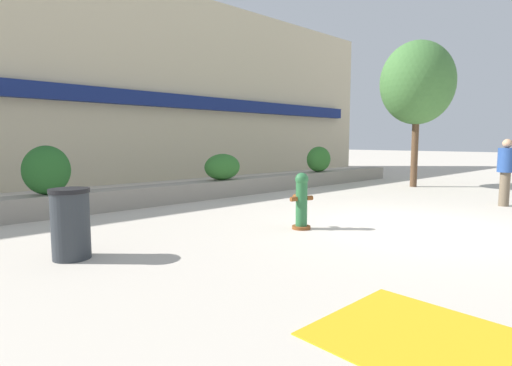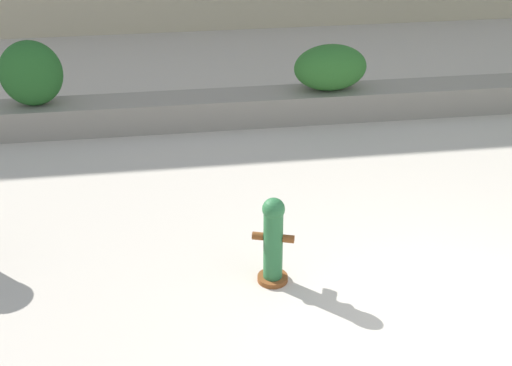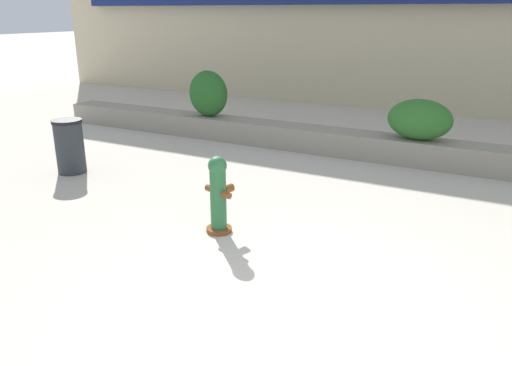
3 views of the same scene
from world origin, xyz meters
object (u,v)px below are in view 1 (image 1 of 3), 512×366
object	(u,v)px
fire_hydrant	(301,200)
pedestrian	(506,168)
hedge_bush_2	(319,159)
trash_bin	(71,224)
hedge_bush_1	(222,167)
street_tree	(417,83)
hedge_bush_0	(47,170)

from	to	relation	value
fire_hydrant	pedestrian	xyz separation A→B (m)	(5.89, -1.83, 0.44)
hedge_bush_2	trash_bin	xyz separation A→B (m)	(-10.31, -3.62, -0.47)
hedge_bush_1	pedestrian	distance (m)	7.66
trash_bin	hedge_bush_1	bearing A→B (deg)	32.82
street_tree	hedge_bush_2	bearing A→B (deg)	125.92
street_tree	pedestrian	distance (m)	5.22
hedge_bush_0	hedge_bush_1	size ratio (longest dim) A/B	0.87
hedge_bush_1	hedge_bush_0	bearing A→B (deg)	180.00
hedge_bush_2	street_tree	world-z (taller)	street_tree
hedge_bush_1	trash_bin	distance (m)	6.70
hedge_bush_0	pedestrian	distance (m)	11.10
hedge_bush_0	pedestrian	xyz separation A→B (m)	(9.05, -6.43, -0.05)
street_tree	pedestrian	xyz separation A→B (m)	(-2.56, -3.63, -2.75)
street_tree	trash_bin	bearing A→B (deg)	-176.19
hedge_bush_0	fire_hydrant	world-z (taller)	hedge_bush_0
hedge_bush_0	trash_bin	size ratio (longest dim) A/B	1.07
hedge_bush_2	street_tree	xyz separation A→B (m)	(2.03, -2.80, 2.75)
hedge_bush_1	trash_bin	bearing A→B (deg)	-147.18
pedestrian	trash_bin	distance (m)	10.18
hedge_bush_0	trash_bin	world-z (taller)	hedge_bush_0
hedge_bush_1	fire_hydrant	xyz separation A→B (m)	(-1.74, -4.60, -0.34)
hedge_bush_2	fire_hydrant	bearing A→B (deg)	-144.38
hedge_bush_2	street_tree	bearing A→B (deg)	-54.08
fire_hydrant	hedge_bush_2	bearing A→B (deg)	35.62
fire_hydrant	street_tree	bearing A→B (deg)	12.02
pedestrian	street_tree	bearing A→B (deg)	54.77
hedge_bush_2	hedge_bush_0	bearing A→B (deg)	180.00
hedge_bush_0	pedestrian	world-z (taller)	pedestrian
pedestrian	trash_bin	world-z (taller)	pedestrian
pedestrian	trash_bin	xyz separation A→B (m)	(-9.77, 2.81, -0.48)
fire_hydrant	street_tree	distance (m)	9.21
fire_hydrant	pedestrian	distance (m)	6.18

